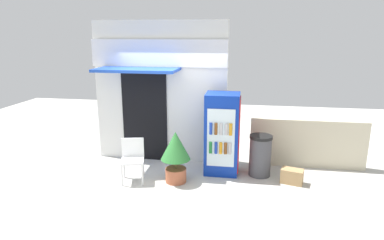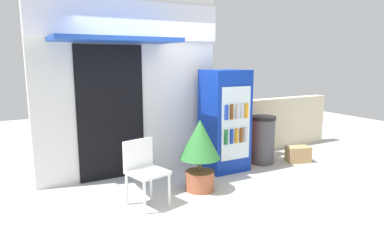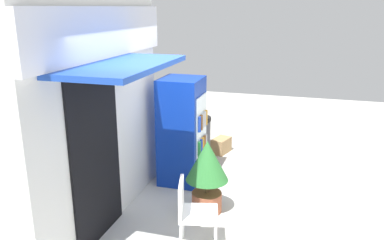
# 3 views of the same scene
# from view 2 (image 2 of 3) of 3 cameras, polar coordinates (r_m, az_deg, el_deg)

# --- Properties ---
(ground) EXTENTS (16.00, 16.00, 0.00)m
(ground) POSITION_cam_2_polar(r_m,az_deg,el_deg) (4.81, 0.35, -12.94)
(ground) COLOR beige
(storefront_building) EXTENTS (3.02, 1.12, 3.18)m
(storefront_building) POSITION_cam_2_polar(r_m,az_deg,el_deg) (5.61, -10.56, 7.47)
(storefront_building) COLOR silver
(storefront_building) RESTS_ON ground
(drink_cooler) EXTENTS (0.71, 0.69, 1.71)m
(drink_cooler) POSITION_cam_2_polar(r_m,az_deg,el_deg) (5.83, 5.57, -0.07)
(drink_cooler) COLOR #0C2D9E
(drink_cooler) RESTS_ON ground
(plastic_chair) EXTENTS (0.55, 0.55, 0.85)m
(plastic_chair) POSITION_cam_2_polar(r_m,az_deg,el_deg) (4.54, -8.08, -7.78)
(plastic_chair) COLOR white
(plastic_chair) RESTS_ON ground
(potted_plant_near_shop) EXTENTS (0.59, 0.59, 1.05)m
(potted_plant_near_shop) POSITION_cam_2_polar(r_m,az_deg,el_deg) (4.90, 1.34, -4.67)
(potted_plant_near_shop) COLOR #AD5B3D
(potted_plant_near_shop) RESTS_ON ground
(trash_bin) EXTENTS (0.47, 0.47, 0.87)m
(trash_bin) POSITION_cam_2_polar(r_m,az_deg,el_deg) (6.37, 11.64, -3.22)
(trash_bin) COLOR #47474C
(trash_bin) RESTS_ON ground
(stone_boundary_wall) EXTENTS (2.49, 0.22, 1.07)m
(stone_boundary_wall) POSITION_cam_2_polar(r_m,az_deg,el_deg) (7.53, 14.31, -0.49)
(stone_boundary_wall) COLOR beige
(stone_boundary_wall) RESTS_ON ground
(cardboard_box) EXTENTS (0.47, 0.36, 0.29)m
(cardboard_box) POSITION_cam_2_polar(r_m,az_deg,el_deg) (6.65, 17.35, -5.50)
(cardboard_box) COLOR tan
(cardboard_box) RESTS_ON ground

